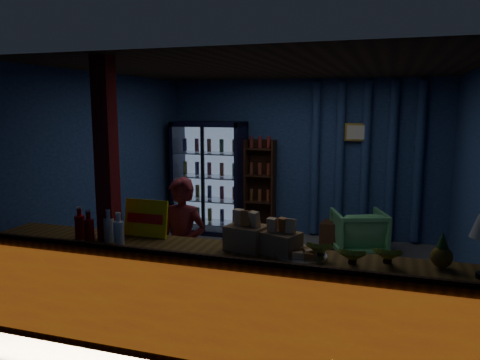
# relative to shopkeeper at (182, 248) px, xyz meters

# --- Properties ---
(ground) EXTENTS (4.60, 4.60, 0.00)m
(ground) POSITION_rel_shopkeeper_xyz_m (0.61, 1.29, -0.73)
(ground) COLOR #515154
(ground) RESTS_ON ground
(room_walls) EXTENTS (4.60, 4.60, 4.60)m
(room_walls) POSITION_rel_shopkeeper_xyz_m (0.61, 1.29, 0.84)
(room_walls) COLOR navy
(room_walls) RESTS_ON ground
(counter) EXTENTS (4.40, 0.57, 0.99)m
(counter) POSITION_rel_shopkeeper_xyz_m (0.61, -0.62, -0.25)
(counter) COLOR brown
(counter) RESTS_ON ground
(support_post) EXTENTS (0.16, 0.16, 2.60)m
(support_post) POSITION_rel_shopkeeper_xyz_m (-0.44, -0.61, 0.57)
(support_post) COLOR maroon
(support_post) RESTS_ON ground
(beverage_cooler) EXTENTS (1.20, 0.62, 1.90)m
(beverage_cooler) POSITION_rel_shopkeeper_xyz_m (-0.94, 3.21, 0.21)
(beverage_cooler) COLOR black
(beverage_cooler) RESTS_ON ground
(bottle_shelf) EXTENTS (0.50, 0.28, 1.60)m
(bottle_shelf) POSITION_rel_shopkeeper_xyz_m (-0.09, 3.35, 0.07)
(bottle_shelf) COLOR #391C12
(bottle_shelf) RESTS_ON ground
(curtain_folds) EXTENTS (1.74, 0.14, 2.50)m
(curtain_folds) POSITION_rel_shopkeeper_xyz_m (1.61, 3.43, 0.57)
(curtain_folds) COLOR navy
(curtain_folds) RESTS_ON room_walls
(framed_picture) EXTENTS (0.36, 0.04, 0.28)m
(framed_picture) POSITION_rel_shopkeeper_xyz_m (1.46, 3.39, 1.02)
(framed_picture) COLOR gold
(framed_picture) RESTS_ON room_walls
(shopkeeper) EXTENTS (0.55, 0.38, 1.45)m
(shopkeeper) POSITION_rel_shopkeeper_xyz_m (0.00, 0.00, 0.00)
(shopkeeper) COLOR maroon
(shopkeeper) RESTS_ON ground
(green_chair) EXTENTS (0.91, 0.93, 0.67)m
(green_chair) POSITION_rel_shopkeeper_xyz_m (1.60, 2.61, -0.39)
(green_chair) COLOR #50A163
(green_chair) RESTS_ON ground
(side_table) EXTENTS (0.52, 0.40, 0.53)m
(side_table) POSITION_rel_shopkeeper_xyz_m (1.29, 2.70, -0.50)
(side_table) COLOR #391C12
(side_table) RESTS_ON ground
(yellow_sign) EXTENTS (0.44, 0.09, 0.35)m
(yellow_sign) POSITION_rel_shopkeeper_xyz_m (-0.17, -0.43, 0.40)
(yellow_sign) COLOR #F0EE0C
(yellow_sign) RESTS_ON counter
(soda_bottles) EXTENTS (0.55, 0.17, 0.30)m
(soda_bottles) POSITION_rel_shopkeeper_xyz_m (-0.48, -0.73, 0.35)
(soda_bottles) COLOR red
(soda_bottles) RESTS_ON counter
(snack_box_left) EXTENTS (0.37, 0.32, 0.34)m
(snack_box_left) POSITION_rel_shopkeeper_xyz_m (0.85, -0.52, 0.34)
(snack_box_left) COLOR #A77750
(snack_box_left) RESTS_ON counter
(snack_box_centre) EXTENTS (0.35, 0.32, 0.30)m
(snack_box_centre) POSITION_rel_shopkeeper_xyz_m (1.16, -0.56, 0.33)
(snack_box_centre) COLOR #A77750
(snack_box_centre) RESTS_ON counter
(pastry_tray) EXTENTS (0.44, 0.44, 0.07)m
(pastry_tray) POSITION_rel_shopkeeper_xyz_m (1.33, -0.60, 0.25)
(pastry_tray) COLOR silver
(pastry_tray) RESTS_ON counter
(banana_bunches) EXTENTS (0.75, 0.29, 0.16)m
(banana_bunches) POSITION_rel_shopkeeper_xyz_m (1.74, -0.60, 0.31)
(banana_bunches) COLOR gold
(banana_bunches) RESTS_ON counter
(pineapple) EXTENTS (0.16, 0.16, 0.28)m
(pineapple) POSITION_rel_shopkeeper_xyz_m (2.39, -0.53, 0.34)
(pineapple) COLOR olive
(pineapple) RESTS_ON counter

